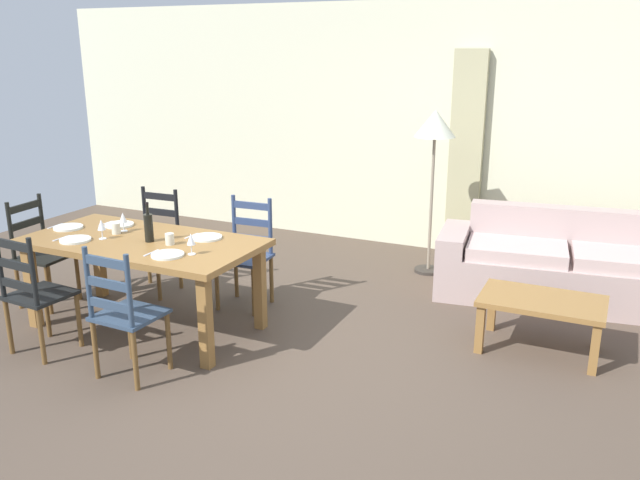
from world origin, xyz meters
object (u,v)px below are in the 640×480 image
object	(u,v)px
dining_table	(143,250)
wine_glass_far_left	(123,218)
dining_chair_far_right	(247,253)
dining_chair_near_right	(124,313)
wine_glass_near_right	(191,240)
dining_chair_far_left	(155,241)
coffee_cup_secondary	(116,228)
coffee_table	(542,307)
coffee_cup_primary	(170,239)
wine_bottle	(149,227)
standing_lamp	(435,134)
wine_glass_near_left	(101,226)
dining_chair_near_left	(34,293)
couch	(567,268)
dining_chair_head_west	(40,252)

from	to	relation	value
dining_table	wine_glass_far_left	bearing A→B (deg)	155.99
dining_chair_far_right	dining_table	bearing A→B (deg)	-121.66
dining_chair_near_right	wine_glass_near_right	world-z (taller)	dining_chair_near_right
dining_table	dining_chair_far_left	bearing A→B (deg)	123.42
dining_table	coffee_cup_secondary	xyz separation A→B (m)	(-0.30, 0.05, 0.13)
dining_chair_far_right	coffee_table	size ratio (longest dim) A/B	1.07
coffee_cup_primary	coffee_cup_secondary	world-z (taller)	same
dining_chair_far_left	wine_bottle	distance (m)	1.01
standing_lamp	coffee_cup_primary	bearing A→B (deg)	-121.16
dining_chair_far_left	dining_chair_far_right	xyz separation A→B (m)	(0.96, 0.06, 0.00)
wine_glass_near_left	standing_lamp	distance (m)	3.20
dining_chair_near_right	wine_glass_far_left	xyz separation A→B (m)	(-0.73, 0.86, 0.38)
dining_chair_far_left	wine_bottle	size ratio (longest dim) A/B	3.04
coffee_cup_primary	dining_chair_near_left	bearing A→B (deg)	-135.09
wine_bottle	coffee_cup_secondary	xyz separation A→B (m)	(-0.39, 0.06, -0.07)
couch	standing_lamp	distance (m)	1.76
dining_chair_near_left	dining_chair_far_left	distance (m)	1.45
dining_chair_near_left	coffee_table	size ratio (longest dim) A/B	1.07
dining_chair_far_right	dining_chair_far_left	bearing A→B (deg)	-176.70
dining_chair_head_west	dining_table	bearing A→B (deg)	-1.06
dining_chair_far_right	coffee_cup_primary	size ratio (longest dim) A/B	10.67
dining_chair_head_west	wine_glass_far_left	world-z (taller)	dining_chair_head_west
dining_chair_near_left	wine_bottle	distance (m)	0.96
dining_table	dining_chair_head_west	world-z (taller)	dining_chair_head_west
wine_glass_near_left	standing_lamp	xyz separation A→B (m)	(1.99, 2.44, 0.55)
dining_chair_far_right	couch	distance (m)	2.90
wine_glass_far_left	dining_table	bearing A→B (deg)	-24.01
dining_chair_far_left	wine_glass_near_left	size ratio (longest dim) A/B	5.96
dining_table	couch	size ratio (longest dim) A/B	0.80
wine_glass_near_left	dining_chair_far_left	bearing A→B (deg)	102.47
wine_glass_near_left	coffee_table	distance (m)	3.46
coffee_cup_primary	wine_glass_far_left	bearing A→B (deg)	166.26
dining_table	dining_chair_near_right	world-z (taller)	dining_chair_near_right
dining_chair_far_left	standing_lamp	bearing A→B (deg)	36.21
coffee_table	dining_table	bearing A→B (deg)	-162.74
dining_chair_head_west	couch	bearing A→B (deg)	26.66
dining_table	dining_chair_head_west	xyz separation A→B (m)	(-1.17, 0.02, -0.19)
dining_table	dining_chair_far_right	world-z (taller)	dining_chair_far_right
dining_table	dining_chair_near_right	bearing A→B (deg)	-59.37
dining_chair_near_left	coffee_cup_secondary	distance (m)	0.84
wine_glass_far_left	couch	bearing A→B (deg)	31.05
coffee_cup_primary	coffee_table	bearing A→B (deg)	19.21
dining_chair_near_right	wine_glass_far_left	bearing A→B (deg)	130.10
dining_table	coffee_table	xyz separation A→B (m)	(2.97, 0.92, -0.31)
dining_chair_far_left	standing_lamp	size ratio (longest dim) A/B	0.59
dining_chair_near_right	wine_bottle	world-z (taller)	wine_bottle
dining_chair_near_left	wine_bottle	world-z (taller)	wine_bottle
dining_chair_far_left	standing_lamp	xyz separation A→B (m)	(2.18, 1.59, 0.93)
dining_chair_far_right	standing_lamp	bearing A→B (deg)	51.69
wine_glass_far_left	coffee_table	world-z (taller)	wine_glass_far_left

